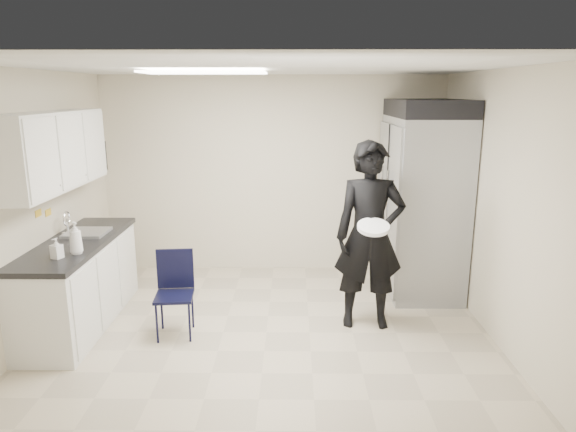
{
  "coord_description": "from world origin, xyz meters",
  "views": [
    {
      "loc": [
        0.27,
        -4.79,
        2.39
      ],
      "look_at": [
        0.22,
        0.2,
        1.17
      ],
      "focal_mm": 32.0,
      "sensor_mm": 36.0,
      "label": 1
    }
  ],
  "objects_px": {
    "lower_counter": "(80,285)",
    "folding_chair": "(174,296)",
    "man_tuxedo": "(370,236)",
    "commercial_fridge": "(422,205)"
  },
  "relations": [
    {
      "from": "lower_counter",
      "to": "folding_chair",
      "type": "height_order",
      "value": "lower_counter"
    },
    {
      "from": "folding_chair",
      "to": "man_tuxedo",
      "type": "relative_size",
      "value": 0.43
    },
    {
      "from": "commercial_fridge",
      "to": "folding_chair",
      "type": "relative_size",
      "value": 2.54
    },
    {
      "from": "lower_counter",
      "to": "commercial_fridge",
      "type": "relative_size",
      "value": 0.9
    },
    {
      "from": "man_tuxedo",
      "to": "lower_counter",
      "type": "bearing_deg",
      "value": -178.3
    },
    {
      "from": "lower_counter",
      "to": "commercial_fridge",
      "type": "height_order",
      "value": "commercial_fridge"
    },
    {
      "from": "lower_counter",
      "to": "folding_chair",
      "type": "relative_size",
      "value": 2.3
    },
    {
      "from": "lower_counter",
      "to": "commercial_fridge",
      "type": "distance_m",
      "value": 3.98
    },
    {
      "from": "commercial_fridge",
      "to": "man_tuxedo",
      "type": "bearing_deg",
      "value": -126.46
    },
    {
      "from": "commercial_fridge",
      "to": "man_tuxedo",
      "type": "relative_size",
      "value": 1.09
    }
  ]
}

